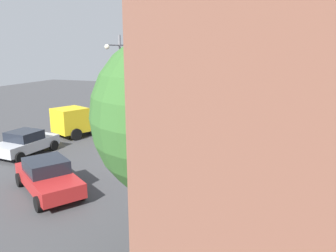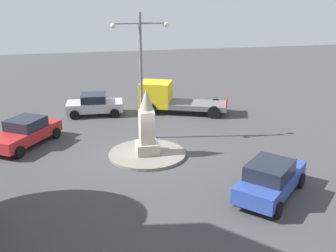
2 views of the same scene
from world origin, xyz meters
The scene contains 10 objects.
ground_plane centered at (0.00, 0.00, 0.00)m, with size 80.00×80.00×0.00m, color #424244.
traffic_island centered at (0.00, 0.00, 0.07)m, with size 4.02×4.02×0.14m, color gray.
monument centered at (0.00, 0.00, 1.64)m, with size 1.15×1.15×3.37m.
streetlamp centered at (-0.17, -2.61, 4.28)m, with size 3.12×0.28×7.09m.
car_blue_near_island centered at (-4.18, 5.40, 0.80)m, with size 4.20×4.06×1.58m.
car_silver_parked_left centered at (2.31, -7.91, 0.75)m, with size 3.93×2.31×1.48m.
car_red_parked_right centered at (6.32, -2.93, 0.76)m, with size 3.91×4.66×1.52m.
truck_yellow_passing centered at (-2.92, -7.43, 1.04)m, with size 6.38×4.22×2.14m.
tree_near_wall centered at (7.92, 6.20, 3.15)m, with size 2.89×2.89×4.61m.
tree_mid_cluster centered at (9.64, 4.20, 4.63)m, with size 4.31×4.31×6.80m.
Camera 1 is at (17.44, 6.84, 6.30)m, focal length 35.28 mm.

